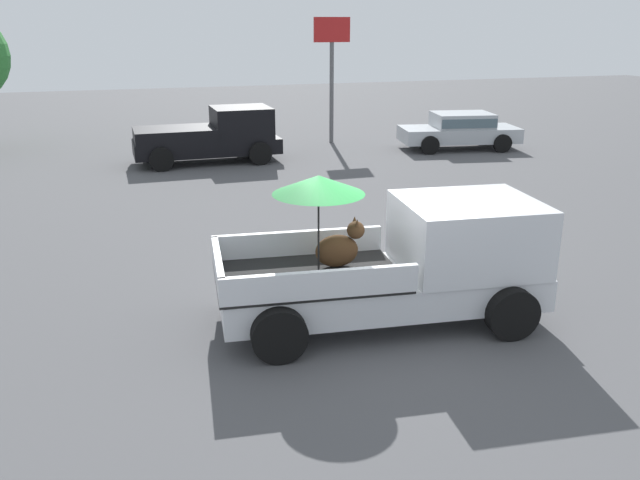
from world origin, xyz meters
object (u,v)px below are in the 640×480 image
(parked_sedan_near, at_px, (460,129))
(motel_sign, at_px, (332,55))
(pickup_truck_main, at_px, (408,260))
(pickup_truck_red, at_px, (213,136))

(parked_sedan_near, relative_size, motel_sign, 0.97)
(pickup_truck_main, relative_size, motel_sign, 1.11)
(pickup_truck_red, distance_m, parked_sedan_near, 9.11)
(pickup_truck_main, height_order, pickup_truck_red, pickup_truck_main)
(pickup_truck_main, bearing_deg, motel_sign, 81.67)
(pickup_truck_red, height_order, motel_sign, motel_sign)
(pickup_truck_red, bearing_deg, motel_sign, 24.93)
(parked_sedan_near, bearing_deg, motel_sign, -23.56)
(parked_sedan_near, xyz_separation_m, motel_sign, (-4.12, 2.74, 2.57))
(pickup_truck_main, relative_size, pickup_truck_red, 1.08)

